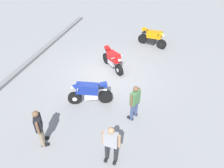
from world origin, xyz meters
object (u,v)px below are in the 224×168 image
Objects in this scene: person_in_black_shirt at (39,126)px; motorcycle_orange_sportbike at (153,37)px; motorcycle_red_sportbike at (113,59)px; person_in_green_shirt at (135,101)px; motorcycle_blue_sportbike at (90,92)px; person_in_gray_shirt at (111,143)px.

motorcycle_orange_sportbike is at bearing 42.11° from person_in_black_shirt.
motorcycle_orange_sportbike is (3.33, -1.62, 0.00)m from motorcycle_red_sportbike.
motorcycle_red_sportbike is at bearing -39.89° from person_in_green_shirt.
motorcycle_orange_sportbike is at bearing 107.90° from motorcycle_red_sportbike.
person_in_black_shirt is at bearing 57.84° from person_in_green_shirt.
motorcycle_orange_sportbike is (6.27, -1.77, 0.00)m from motorcycle_blue_sportbike.
motorcycle_red_sportbike is 3.70m from motorcycle_orange_sportbike.
motorcycle_orange_sportbike is 1.18× the size of person_in_green_shirt.
person_in_gray_shirt is at bearing 103.68° from motorcycle_blue_sportbike.
motorcycle_blue_sportbike is 3.06m from person_in_gray_shirt.
motorcycle_blue_sportbike is 1.17× the size of person_in_green_shirt.
person_in_gray_shirt is 0.99× the size of person_in_green_shirt.
motorcycle_orange_sportbike is 9.20m from person_in_black_shirt.
motorcycle_red_sportbike is 0.97× the size of person_in_gray_shirt.
motorcycle_blue_sportbike is 0.99× the size of motorcycle_orange_sportbike.
person_in_green_shirt is 3.63m from person_in_black_shirt.
motorcycle_blue_sportbike is at bearing -143.62° from person_in_gray_shirt.
motorcycle_red_sportbike is 0.97× the size of person_in_black_shirt.
motorcycle_blue_sportbike is 1.19× the size of person_in_gray_shirt.
person_in_black_shirt reaches higher than motorcycle_red_sportbike.
motorcycle_blue_sportbike is at bearing 40.74° from person_in_black_shirt.
motorcycle_blue_sportbike is 1.19× the size of person_in_black_shirt.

